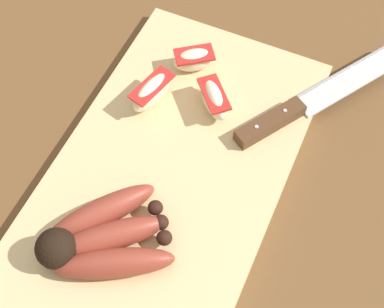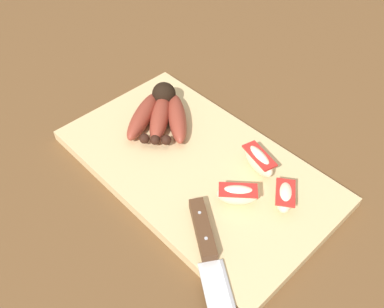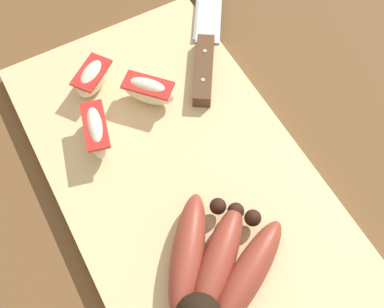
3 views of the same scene
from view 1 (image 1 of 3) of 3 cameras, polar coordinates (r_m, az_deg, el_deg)
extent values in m
plane|color=brown|center=(0.68, -2.61, -2.98)|extent=(6.00, 6.00, 0.00)
cube|color=#DBBC84|center=(0.68, -1.99, -1.92)|extent=(0.47, 0.27, 0.02)
sphere|color=black|center=(0.62, -14.01, -9.54)|extent=(0.05, 0.05, 0.05)
ellipsoid|color=brown|center=(0.61, -8.10, -11.25)|extent=(0.09, 0.13, 0.03)
sphere|color=black|center=(0.61, -2.91, -8.74)|extent=(0.02, 0.02, 0.02)
ellipsoid|color=brown|center=(0.62, -8.76, -8.59)|extent=(0.11, 0.12, 0.03)
sphere|color=black|center=(0.62, -3.27, -7.14)|extent=(0.02, 0.02, 0.02)
ellipsoid|color=brown|center=(0.63, -9.38, -6.03)|extent=(0.13, 0.11, 0.03)
sphere|color=black|center=(0.63, -3.85, -5.62)|extent=(0.02, 0.02, 0.02)
cube|color=silver|center=(0.78, 16.32, 7.55)|extent=(0.17, 0.13, 0.00)
cube|color=#99999E|center=(0.78, 15.64, 8.44)|extent=(0.15, 0.10, 0.00)
cube|color=#51331E|center=(0.70, 8.16, 3.26)|extent=(0.10, 0.07, 0.02)
cylinder|color=#B2B2B7|center=(0.69, 6.77, 2.86)|extent=(0.01, 0.01, 0.00)
cylinder|color=#B2B2B7|center=(0.70, 9.70, 4.51)|extent=(0.01, 0.01, 0.00)
ellipsoid|color=#F4E5C1|center=(0.75, 0.24, 9.80)|extent=(0.06, 0.06, 0.03)
cube|color=red|center=(0.74, 0.24, 10.34)|extent=(0.05, 0.06, 0.00)
ellipsoid|color=#F4E5C1|center=(0.70, 2.28, 5.71)|extent=(0.06, 0.06, 0.04)
cube|color=red|center=(0.70, 2.32, 6.29)|extent=(0.06, 0.06, 0.00)
ellipsoid|color=#F4E5C1|center=(0.71, -4.17, 6.46)|extent=(0.07, 0.04, 0.04)
cube|color=red|center=(0.70, -4.24, 7.10)|extent=(0.07, 0.04, 0.00)
camera|label=2|loc=(0.66, 53.16, 37.19)|focal=38.68mm
camera|label=3|loc=(0.29, -57.01, 20.60)|focal=47.41mm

